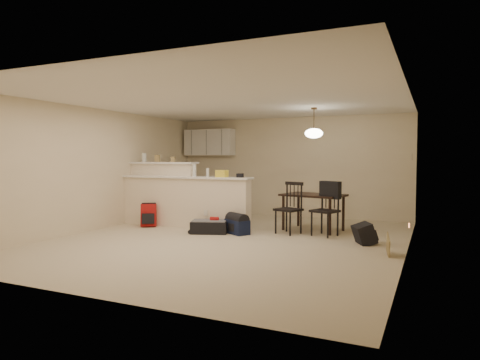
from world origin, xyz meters
The scene contains 21 objects.
room centered at (0.00, 0.00, 1.25)m, with size 7.00×7.02×2.50m.
breakfast_bar centered at (-1.76, 0.98, 0.61)m, with size 3.08×0.58×1.39m.
upper_cabinets centered at (-2.20, 3.32, 1.90)m, with size 1.40×0.34×0.70m, color white.
kitchen_counter centered at (-2.00, 3.19, 0.45)m, with size 1.80×0.60×0.90m, color white.
thermostat centered at (2.98, 1.55, 1.50)m, with size 0.02×0.12×0.12m, color beige.
jar centered at (-2.71, 1.12, 1.49)m, with size 0.10×0.10×0.20m, color silver.
cereal_box centered at (-2.35, 1.12, 1.47)m, with size 0.10×0.07×0.16m, color #9E8752.
small_box centered at (-1.92, 1.12, 1.45)m, with size 0.08×0.06×0.12m, color #9E8752.
bottle_a centered at (-1.25, 0.90, 1.22)m, with size 0.07×0.07×0.26m, color silver.
bottle_b centered at (-0.93, 0.90, 1.18)m, with size 0.06×0.06×0.18m, color silver.
bag_lump centered at (-0.60, 0.90, 1.16)m, with size 0.22×0.18×0.14m, color #9E8752.
pouch centered at (-0.19, 0.90, 1.13)m, with size 0.12×0.10×0.08m, color #9E8752.
dining_table centered at (1.13, 1.61, 0.66)m, with size 1.33×1.03×0.75m.
pendant_lamp centered at (1.13, 1.61, 1.99)m, with size 0.36×0.36×0.62m.
dining_chair_near centered at (0.79, 1.03, 0.50)m, with size 0.44×0.42×1.01m, color black, non-canonical shape.
dining_chair_far centered at (1.49, 1.09, 0.51)m, with size 0.44×0.42×1.01m, color black, non-canonical shape.
suitcase centered at (-0.66, 0.47, 0.12)m, with size 0.70×0.45×0.24m, color black.
red_backpack centered at (-2.22, 0.61, 0.24)m, with size 0.32×0.20×0.48m, color #A91413.
navy_duffel centered at (-0.12, 0.61, 0.14)m, with size 0.51×0.28×0.28m, color #111936.
black_daypack centered at (2.29, 0.61, 0.17)m, with size 0.39×0.27×0.34m, color black.
cardboard_sheet centered at (2.75, -0.11, 0.15)m, with size 0.39×0.02×0.30m, color #9E8752.
Camera 1 is at (3.36, -6.91, 1.49)m, focal length 32.00 mm.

